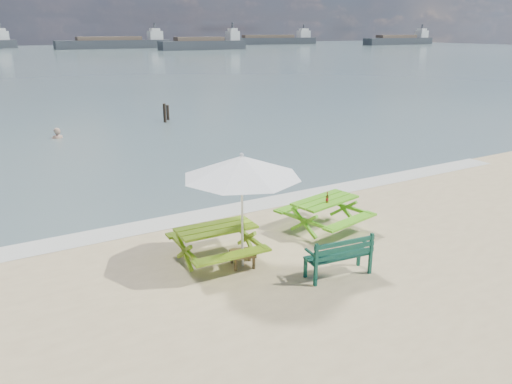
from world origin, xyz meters
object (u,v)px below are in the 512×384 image
patio_umbrella (242,167)px  swimmer (58,146)px  picnic_table_left (217,245)px  beer_bottle (327,199)px  park_bench (338,263)px  side_table (243,259)px  picnic_table_right (324,215)px

patio_umbrella → swimmer: size_ratio=1.73×
picnic_table_left → patio_umbrella: patio_umbrella is taller
patio_umbrella → beer_bottle: size_ratio=11.21×
park_bench → side_table: (-1.48, 1.34, -0.10)m
park_bench → side_table: bearing=137.8°
picnic_table_left → beer_bottle: size_ratio=7.16×
picnic_table_left → park_bench: park_bench is taller
patio_umbrella → beer_bottle: bearing=10.8°
picnic_table_right → side_table: bearing=-165.2°
swimmer → beer_bottle: bearing=-76.3°
picnic_table_left → side_table: picnic_table_left is taller
side_table → swimmer: size_ratio=0.35×
picnic_table_right → side_table: (-2.72, -0.72, -0.23)m
patio_umbrella → swimmer: 16.01m
picnic_table_left → park_bench: (1.85, -1.82, -0.12)m
swimmer → picnic_table_right: bearing=-75.7°
patio_umbrella → swimmer: bearing=94.1°
patio_umbrella → side_table: bearing=0.0°
picnic_table_right → park_bench: 2.40m
picnic_table_left → swimmer: size_ratio=1.10×
park_bench → swimmer: 17.32m
picnic_table_right → park_bench: (-1.24, -2.06, -0.13)m
picnic_table_left → swimmer: 15.32m
beer_bottle → side_table: bearing=-169.2°
side_table → swimmer: swimmer is taller
picnic_table_left → beer_bottle: 3.02m
picnic_table_right → beer_bottle: 0.57m
beer_bottle → swimmer: size_ratio=0.15×
park_bench → side_table: size_ratio=2.39×
picnic_table_left → swimmer: picnic_table_left is taller
park_bench → beer_bottle: (1.12, 1.84, 0.64)m
patio_umbrella → beer_bottle: 2.94m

